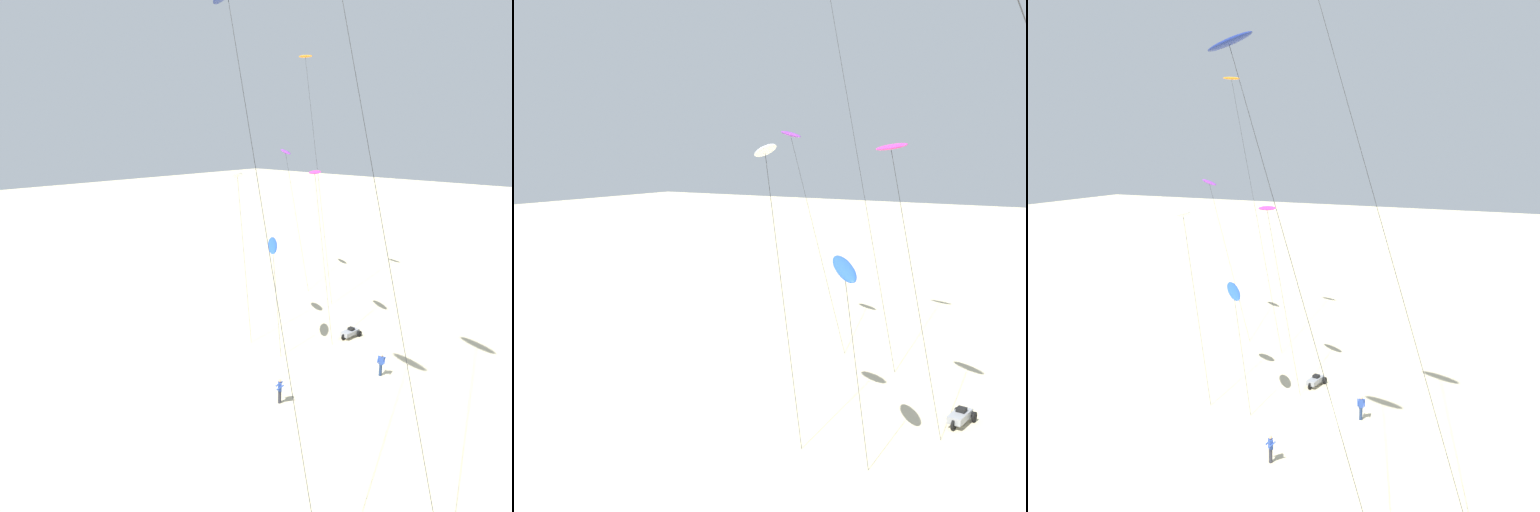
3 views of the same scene
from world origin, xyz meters
TOP-DOWN VIEW (x-y plane):
  - ground_plane at (0.00, 0.00)m, footprint 260.00×260.00m
  - kite_blue at (-1.71, 5.91)m, footprint 2.26×2.82m
  - kite_white at (-0.97, 10.33)m, footprint 2.48×4.00m
  - kite_magenta at (3.55, 5.98)m, footprint 2.82×4.84m
  - kite_purple at (13.88, 17.49)m, footprint 3.82×7.18m
  - kite_orange at (12.51, 13.95)m, footprint 3.88×7.72m
  - kite_flyer_nearest at (0.03, -2.72)m, footprint 0.65×0.67m
  - kite_flyer_middle at (-7.38, 0.31)m, footprint 0.73×0.73m
  - beach_buggy at (4.00, 2.17)m, footprint 2.10×1.08m

SIDE VIEW (x-z plane):
  - ground_plane at x=0.00m, z-range 0.00..0.00m
  - beach_buggy at x=4.00m, z-range 0.02..0.84m
  - kite_flyer_nearest at x=0.03m, z-range 0.06..1.73m
  - kite_flyer_middle at x=-7.38m, z-range 0.06..1.73m
  - kite_blue at x=-1.71m, z-range 3.81..12.75m
  - kite_white at x=-0.97m, z-range 6.33..20.02m
  - kite_magenta at x=3.55m, z-range 6.42..20.18m
  - kite_purple at x=13.88m, z-range 6.87..21.66m
  - kite_orange at x=12.51m, z-range 11.27..35.40m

